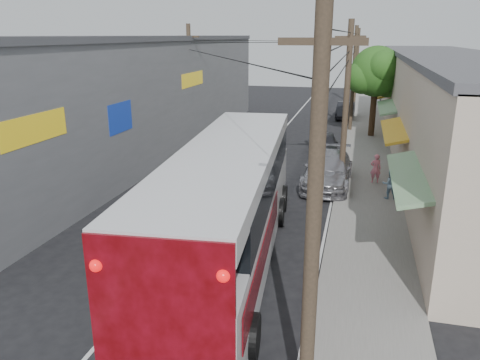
% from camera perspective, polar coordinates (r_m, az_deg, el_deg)
% --- Properties ---
extents(ground, '(120.00, 120.00, 0.00)m').
position_cam_1_polar(ground, '(13.47, -14.54, -16.17)').
color(ground, black).
rests_on(ground, ground).
extents(sidewalk, '(3.00, 80.00, 0.12)m').
position_cam_1_polar(sidewalk, '(30.58, 15.21, 2.96)').
color(sidewalk, slate).
rests_on(sidewalk, ground).
extents(building_right, '(7.09, 40.00, 6.25)m').
position_cam_1_polar(building_right, '(32.38, 23.67, 8.48)').
color(building_right, '#BEAD97').
rests_on(building_right, ground).
extents(building_left, '(7.20, 36.00, 7.25)m').
position_cam_1_polar(building_left, '(31.40, -13.12, 10.16)').
color(building_left, gray).
rests_on(building_left, ground).
extents(utility_poles, '(11.80, 45.28, 8.00)m').
position_cam_1_polar(utility_poles, '(30.31, 9.33, 11.04)').
color(utility_poles, '#473828').
rests_on(utility_poles, ground).
extents(street_tree, '(4.40, 4.00, 6.60)m').
position_cam_1_polar(street_tree, '(35.83, 16.37, 12.39)').
color(street_tree, '#3F2B19').
rests_on(street_tree, ground).
extents(coach_bus, '(4.12, 13.90, 3.95)m').
position_cam_1_polar(coach_bus, '(15.28, -1.30, -2.84)').
color(coach_bus, silver).
rests_on(coach_bus, ground).
extents(jeepney, '(2.44, 4.57, 1.22)m').
position_cam_1_polar(jeepney, '(19.94, -9.05, -2.55)').
color(jeepney, '#B5B5BC').
rests_on(jeepney, ground).
extents(parked_suv, '(2.39, 5.66, 1.63)m').
position_cam_1_polar(parked_suv, '(23.92, 10.67, 1.24)').
color(parked_suv, '#939299').
rests_on(parked_suv, ground).
extents(parked_car_mid, '(1.96, 4.06, 1.33)m').
position_cam_1_polar(parked_car_mid, '(30.49, 10.32, 4.43)').
color(parked_car_mid, '#25252A').
rests_on(parked_car_mid, ground).
extents(parked_car_far, '(1.62, 4.43, 1.45)m').
position_cam_1_polar(parked_car_far, '(44.14, 12.73, 8.28)').
color(parked_car_far, black).
rests_on(parked_car_far, ground).
extents(pedestrian_near, '(0.59, 0.44, 1.48)m').
position_cam_1_polar(pedestrian_near, '(24.56, 16.21, 1.37)').
color(pedestrian_near, pink).
rests_on(pedestrian_near, sidewalk).
extents(pedestrian_far, '(0.75, 0.62, 1.39)m').
position_cam_1_polar(pedestrian_far, '(22.34, 17.78, -0.46)').
color(pedestrian_far, '#8BAFCA').
rests_on(pedestrian_far, sidewalk).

